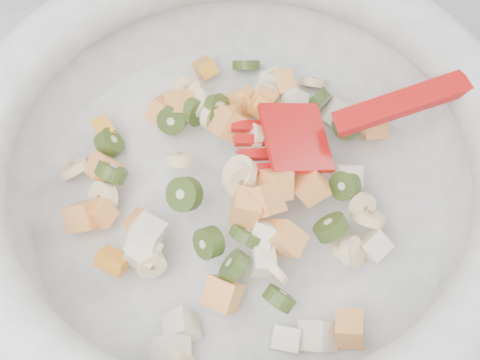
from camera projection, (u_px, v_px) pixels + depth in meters
name	position (u px, v px, depth m)	size (l,w,h in m)	color
counter	(167.00, 359.00, 0.90)	(2.00, 0.60, 0.90)	#A4A3A9
mixing_bowl	(240.00, 169.00, 0.46)	(0.49, 0.43, 0.14)	white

